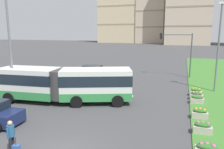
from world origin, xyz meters
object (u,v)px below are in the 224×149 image
Objects in this scene: traffic_light_far_right at (180,47)px; streetlight_left at (9,39)px; flower_planter_2 at (200,113)px; pedestrian_crossing at (11,134)px; car_maroon_sedan at (93,71)px; apartment_tower_westcentre at (152,4)px; flower_planter_5 at (196,92)px; flower_planter_3 at (197,99)px; flower_planter_4 at (197,95)px; articulated_bus at (64,84)px; flower_planter_1 at (203,128)px; streetlight_median at (219,44)px.

streetlight_left reaches higher than traffic_light_far_right.
pedestrian_crossing is at bearing -140.78° from flower_planter_2.
apartment_tower_westcentre is (-5.87, 94.83, 19.63)m from car_maroon_sedan.
flower_planter_3 is at bearing -90.00° from flower_planter_5.
articulated_bus is at bearing -159.28° from flower_planter_4.
flower_planter_3 is 1.00× the size of flower_planter_5.
flower_planter_3 and flower_planter_4 have the same top height.
streetlight_median is (1.90, 10.58, 4.51)m from flower_planter_1.
flower_planter_2 is 0.18× the size of traffic_light_far_right.
flower_planter_1 is 1.00× the size of flower_planter_3.
flower_planter_2 is at bearing 39.22° from pedestrian_crossing.
traffic_light_far_right reaches higher than flower_planter_4.
pedestrian_crossing reaches higher than flower_planter_4.
apartment_tower_westcentre is (-19.02, 101.72, 19.96)m from flower_planter_4.
pedestrian_crossing is 116.20m from apartment_tower_westcentre.
car_maroon_sedan is 15.44m from flower_planter_3.
streetlight_median reaches higher than car_maroon_sedan.
articulated_bus is at bearing 15.61° from streetlight_left.
flower_planter_1 is 0.11× the size of streetlight_left.
streetlight_median is at bearing 76.77° from flower_planter_2.
traffic_light_far_right reaches higher than flower_planter_5.
apartment_tower_westcentre is at bearing 100.59° from flower_planter_4.
flower_planter_2 is 15.35m from traffic_light_far_right.
car_maroon_sedan is 14.30m from flower_planter_5.
car_maroon_sedan reaches higher than flower_planter_4.
articulated_bus reaches higher than flower_planter_5.
flower_planter_2 is (9.53, 7.77, -0.58)m from pedestrian_crossing.
streetlight_left is 0.25× the size of apartment_tower_westcentre.
flower_planter_2 is (13.15, -11.58, -0.33)m from car_maroon_sedan.
traffic_light_far_right reaches higher than flower_planter_3.
articulated_bus is 0.29× the size of apartment_tower_westcentre.
articulated_bus is at bearing -153.75° from flower_planter_5.
streetlight_median is (13.08, 7.63, 3.28)m from articulated_bus.
streetlight_median is at bearing 30.24° from articulated_bus.
apartment_tower_westcentre is at bearing 91.82° from streetlight_left.
flower_planter_1 is at bearing -83.89° from traffic_light_far_right.
flower_planter_5 is at bearing -23.08° from car_maroon_sedan.
flower_planter_3 is 1.20m from flower_planter_4.
articulated_bus is 11.33m from car_maroon_sedan.
streetlight_median is at bearing 48.03° from flower_planter_5.
flower_planter_5 is at bearing 55.28° from pedestrian_crossing.
traffic_light_far_right is (-1.85, 11.30, 3.70)m from flower_planter_3.
flower_planter_2 is 1.00× the size of flower_planter_3.
articulated_bus reaches higher than flower_planter_1.
flower_planter_4 is at bearing 90.00° from flower_planter_2.
flower_planter_3 is (0.00, 5.98, 0.00)m from flower_planter_1.
flower_planter_3 is (13.15, -8.09, -0.33)m from car_maroon_sedan.
flower_planter_4 is 1.29m from flower_planter_5.
flower_planter_4 is 0.18× the size of traffic_light_far_right.
apartment_tower_westcentre is at bearing 100.72° from flower_planter_5.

